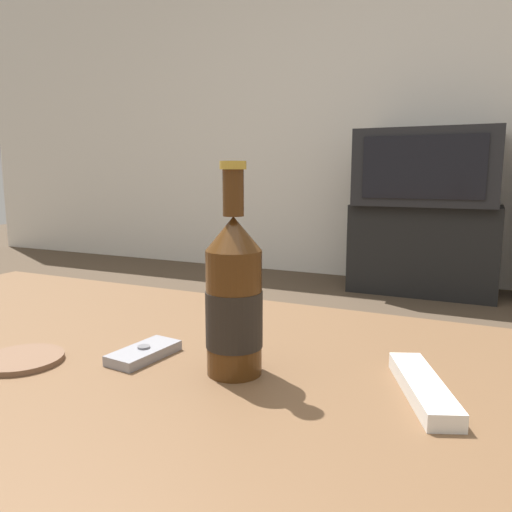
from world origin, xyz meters
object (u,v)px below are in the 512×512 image
(tv_stand, at_px, (424,249))
(remote_control, at_px, (423,388))
(cell_phone, at_px, (144,353))
(television, at_px, (428,168))
(beer_bottle, at_px, (234,299))

(tv_stand, bearing_deg, remote_control, -83.65)
(cell_phone, xyz_separation_m, remote_control, (0.37, 0.04, 0.00))
(tv_stand, height_order, remote_control, tv_stand)
(television, height_order, beer_bottle, television)
(tv_stand, bearing_deg, television, -90.00)
(beer_bottle, bearing_deg, remote_control, 7.86)
(television, bearing_deg, remote_control, -83.64)
(beer_bottle, relative_size, cell_phone, 2.45)
(beer_bottle, distance_m, cell_phone, 0.17)
(television, height_order, cell_phone, television)
(tv_stand, xyz_separation_m, beer_bottle, (0.07, -2.71, 0.31))
(tv_stand, bearing_deg, cell_phone, -91.47)
(tv_stand, relative_size, cell_phone, 7.95)
(television, xyz_separation_m, remote_control, (0.30, -2.67, -0.28))
(cell_phone, bearing_deg, television, 94.77)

